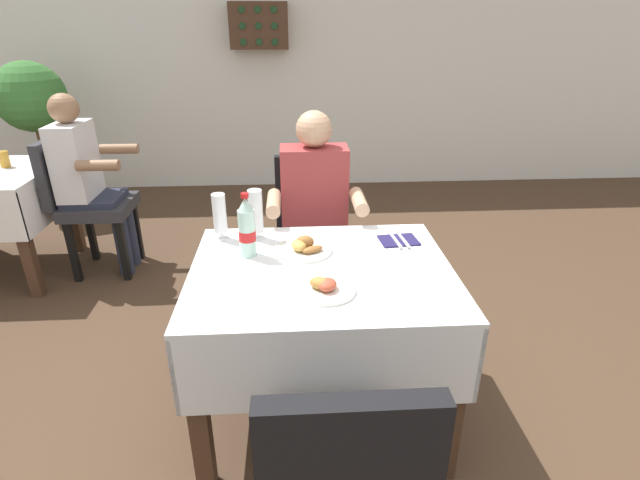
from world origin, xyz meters
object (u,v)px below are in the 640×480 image
object	(u,v)px
potted_plant_corner	(35,117)
plate_near_camera	(325,287)
chair_far_diner_seat	(312,233)
beer_glass_middle	(220,216)
cola_bottle_primary	(247,229)
wall_bottle_rack	(259,26)
chair_near_camera_side	(341,478)
background_patron	(87,176)
napkin_cutlery_set	(399,240)
background_table_tumbler	(4,159)
beer_glass_left	(256,215)
plate_far_diner	(303,247)
background_chair_right	(84,198)
seated_diner_far	(315,214)
main_dining_table	(321,305)

from	to	relation	value
potted_plant_corner	plate_near_camera	bearing A→B (deg)	-51.28
chair_far_diner_seat	beer_glass_middle	xyz separation A→B (m)	(-0.44, -0.51, 0.32)
cola_bottle_primary	wall_bottle_rack	xyz separation A→B (m)	(-0.08, 3.23, 0.75)
chair_near_camera_side	background_patron	xyz separation A→B (m)	(-1.50, 2.35, 0.16)
napkin_cutlery_set	beer_glass_middle	bearing A→B (deg)	174.65
beer_glass_middle	potted_plant_corner	size ratio (longest dim) A/B	0.16
beer_glass_middle	chair_far_diner_seat	bearing A→B (deg)	49.10
chair_near_camera_side	background_table_tumbler	xyz separation A→B (m)	(-2.07, 2.44, 0.26)
beer_glass_left	plate_far_diner	bearing A→B (deg)	-35.62
background_chair_right	potted_plant_corner	xyz separation A→B (m)	(-0.84, 1.28, 0.34)
beer_glass_middle	background_patron	world-z (taller)	background_patron
seated_diner_far	beer_glass_middle	xyz separation A→B (m)	(-0.45, -0.40, 0.16)
background_chair_right	beer_glass_middle	bearing A→B (deg)	-47.27
seated_diner_far	plate_near_camera	distance (m)	0.91
chair_far_diner_seat	napkin_cutlery_set	world-z (taller)	chair_far_diner_seat
potted_plant_corner	beer_glass_left	bearing A→B (deg)	-49.66
chair_near_camera_side	potted_plant_corner	size ratio (longest dim) A/B	0.71
plate_near_camera	plate_far_diner	bearing A→B (deg)	101.48
potted_plant_corner	chair_near_camera_side	bearing A→B (deg)	-56.57
beer_glass_middle	background_table_tumbler	size ratio (longest dim) A/B	1.98
plate_far_diner	plate_near_camera	bearing A→B (deg)	-78.52
chair_near_camera_side	napkin_cutlery_set	world-z (taller)	chair_near_camera_side
background_chair_right	background_patron	size ratio (longest dim) A/B	0.77
seated_diner_far	cola_bottle_primary	xyz separation A→B (m)	(-0.32, -0.58, 0.17)
chair_near_camera_side	beer_glass_left	distance (m)	1.21
cola_bottle_primary	background_chair_right	bearing A→B (deg)	132.11
chair_near_camera_side	napkin_cutlery_set	bearing A→B (deg)	70.92
beer_glass_left	cola_bottle_primary	world-z (taller)	cola_bottle_primary
chair_far_diner_seat	background_patron	bearing A→B (deg)	155.27
seated_diner_far	background_patron	bearing A→B (deg)	152.09
cola_bottle_primary	potted_plant_corner	xyz separation A→B (m)	(-2.09, 2.66, 0.01)
beer_glass_middle	background_patron	size ratio (longest dim) A/B	0.17
beer_glass_left	wall_bottle_rack	size ratio (longest dim) A/B	0.42
plate_far_diner	beer_glass_left	distance (m)	0.28
plate_far_diner	beer_glass_left	world-z (taller)	beer_glass_left
napkin_cutlery_set	main_dining_table	bearing A→B (deg)	-146.93
main_dining_table	chair_near_camera_side	size ratio (longest dim) A/B	1.10
beer_glass_left	wall_bottle_rack	distance (m)	3.15
plate_far_diner	background_table_tumbler	xyz separation A→B (m)	(-2.00, 1.46, 0.04)
beer_glass_left	wall_bottle_rack	world-z (taller)	wall_bottle_rack
chair_near_camera_side	background_chair_right	bearing A→B (deg)	123.51
main_dining_table	beer_glass_left	size ratio (longest dim) A/B	4.55
plate_far_diner	chair_near_camera_side	bearing A→B (deg)	-86.02
plate_far_diner	cola_bottle_primary	xyz separation A→B (m)	(-0.24, -0.02, 0.10)
beer_glass_left	background_patron	bearing A→B (deg)	135.36
chair_far_diner_seat	napkin_cutlery_set	xyz separation A→B (m)	(0.37, -0.59, 0.21)
plate_far_diner	background_chair_right	distance (m)	2.03
seated_diner_far	background_patron	xyz separation A→B (m)	(-1.51, 0.80, 0.00)
plate_far_diner	background_chair_right	xyz separation A→B (m)	(-1.48, 1.36, -0.22)
background_patron	wall_bottle_rack	distance (m)	2.34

